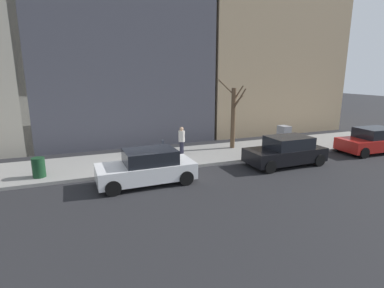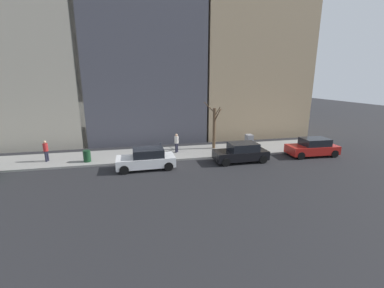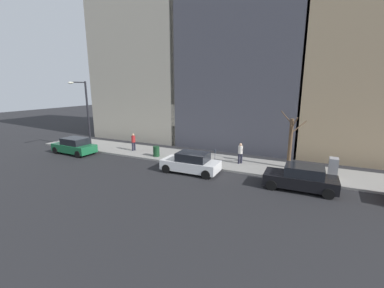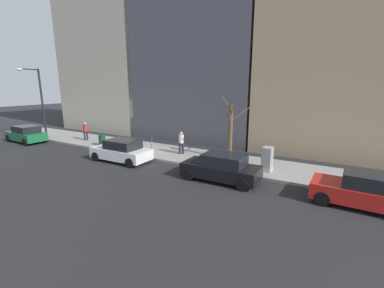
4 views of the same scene
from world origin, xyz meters
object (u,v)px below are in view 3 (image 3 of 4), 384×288
Objects in this scene: parked_car_white at (191,163)px; pedestrian_midblock at (133,141)px; trash_bin at (156,151)px; office_block_center at (247,48)px; bare_tree at (290,141)px; parking_meter at (215,156)px; parked_car_black at (301,178)px; office_tower_right at (157,54)px; pedestrian_near_meter at (240,152)px; utility_box at (333,169)px; parked_car_green at (74,146)px; streetlamp at (85,110)px.

pedestrian_midblock reaches higher than parked_car_white.
office_block_center is at bearing -24.84° from trash_bin.
parking_meter is at bearing 112.48° from bare_tree.
parked_car_black is 0.21× the size of office_tower_right.
pedestrian_near_meter is at bearing -44.94° from parking_meter.
parked_car_black and parked_car_white have the same top height.
parked_car_white is 2.55× the size of pedestrian_midblock.
utility_box is 16.45m from office_block_center.
pedestrian_near_meter is (0.71, 6.50, 0.24)m from utility_box.
office_block_center reaches higher than pedestrian_midblock.
parked_car_black is 15.30m from pedestrian_midblock.
parked_car_black is 2.55× the size of pedestrian_near_meter.
trash_bin is at bearing 62.64° from parked_car_white.
trash_bin is (-1.69, 10.85, -1.60)m from bare_tree.
office_tower_right is (12.44, -1.28, 9.35)m from parked_car_green.
bare_tree is at bearing -67.52° from parking_meter.
streetlamp reaches higher than pedestrian_near_meter.
parking_meter is 1.50× the size of trash_bin.
utility_box is 0.86× the size of pedestrian_midblock.
office_tower_right is (9.23, 13.67, 9.00)m from pedestrian_near_meter.
parking_meter is (1.68, 6.23, 0.24)m from parked_car_black.
bare_tree reaches higher than parking_meter.
parked_car_green is 0.21× the size of office_block_center.
pedestrian_midblock is (-0.90, 13.95, -1.11)m from bare_tree.
pedestrian_midblock is at bearing 140.83° from office_block_center.
parking_meter is 18.61m from office_tower_right.
parked_car_black is 24.08m from office_tower_right.
office_tower_right is at bearing 30.54° from pedestrian_midblock.
parked_car_white is 4.98m from trash_bin.
pedestrian_near_meter is at bearing 83.78° from utility_box.
parked_car_black is at bearing -105.09° from parking_meter.
pedestrian_near_meter reaches higher than trash_bin.
parked_car_black reaches higher than trash_bin.
bare_tree is 13.42m from office_block_center.
office_tower_right is at bearing 63.77° from utility_box.
parked_car_white is at bearing 177.98° from office_block_center.
parked_car_white is at bearing 105.63° from utility_box.
office_block_center reaches higher than parked_car_green.
pedestrian_near_meter reaches higher than parked_car_black.
parking_meter is at bearing -176.11° from office_block_center.
parked_car_white is at bearing -100.17° from pedestrian_midblock.
office_tower_right is (9.55, 3.33, 9.00)m from pedestrian_midblock.
pedestrian_near_meter is (1.56, -1.56, 0.11)m from parking_meter.
parked_car_black is 3.12m from utility_box.
bare_tree is (3.79, -18.57, 1.46)m from parked_car_green.
office_block_center is (9.86, -8.03, 9.15)m from pedestrian_midblock.
parked_car_white is 12.54m from streetlamp.
utility_box reaches higher than parked_car_black.
parked_car_black reaches higher than parking_meter.
parked_car_black is 12.10m from trash_bin.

